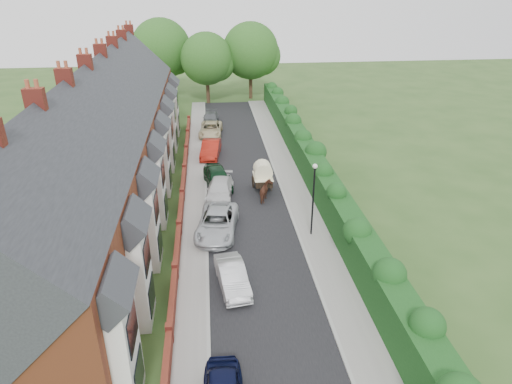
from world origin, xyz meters
TOP-DOWN VIEW (x-y plane):
  - ground at (0.00, 0.00)m, footprint 140.00×140.00m
  - road at (-0.50, 11.00)m, footprint 6.00×58.00m
  - pavement_hedge_side at (3.60, 11.00)m, footprint 2.20×58.00m
  - pavement_house_side at (-4.35, 11.00)m, footprint 1.70×58.00m
  - kerb_hedge_side at (2.55, 11.00)m, footprint 0.18×58.00m
  - kerb_house_side at (-3.55, 11.00)m, footprint 0.18×58.00m
  - hedge at (5.40, 11.00)m, footprint 2.10×58.00m
  - terrace_row at (-10.87, 9.98)m, footprint 9.05×40.50m
  - garden_wall_row at (-5.35, 10.00)m, footprint 0.35×40.35m
  - lamppost at (3.40, 4.00)m, footprint 0.32×0.32m
  - tree_far_left at (-2.65, 40.08)m, footprint 7.14×6.80m
  - tree_far_right at (3.39, 42.08)m, footprint 7.98×7.60m
  - tree_far_back at (-8.59, 43.08)m, footprint 8.40×8.00m
  - car_silver_a at (-2.16, -1.00)m, footprint 2.01×4.29m
  - car_silver_b at (-2.82, 5.00)m, footprint 3.36×5.82m
  - car_white at (-2.46, 10.40)m, footprint 2.61×5.05m
  - car_green at (-2.57, 12.60)m, footprint 2.63×4.91m
  - car_red at (-3.00, 19.54)m, footprint 2.21×4.85m
  - car_beige at (-2.89, 25.87)m, footprint 2.78×5.24m
  - car_grey at (-2.82, 30.22)m, footprint 2.06×4.50m
  - horse at (1.03, 9.48)m, footprint 1.31×1.98m
  - horse_cart at (1.03, 11.44)m, footprint 1.54×3.40m

SIDE VIEW (x-z plane):
  - ground at x=0.00m, z-range 0.00..0.00m
  - road at x=-0.50m, z-range 0.00..0.02m
  - pavement_hedge_side at x=3.60m, z-range 0.00..0.12m
  - pavement_house_side at x=-4.35m, z-range 0.00..0.12m
  - kerb_hedge_side at x=2.55m, z-range 0.00..0.13m
  - kerb_house_side at x=-3.55m, z-range 0.00..0.13m
  - garden_wall_row at x=-5.35m, z-range -0.09..1.01m
  - car_grey at x=-2.82m, z-range 0.00..1.27m
  - car_silver_a at x=-2.16m, z-range 0.00..1.36m
  - car_white at x=-2.46m, z-range 0.00..1.40m
  - car_beige at x=-2.89m, z-range 0.00..1.40m
  - car_silver_b at x=-2.82m, z-range 0.00..1.53m
  - horse at x=1.03m, z-range 0.00..1.53m
  - car_red at x=-3.00m, z-range 0.00..1.54m
  - car_green at x=-2.57m, z-range 0.00..1.59m
  - horse_cart at x=1.03m, z-range 0.18..2.63m
  - hedge at x=5.40m, z-range 0.18..3.03m
  - lamppost at x=3.40m, z-range 0.72..5.88m
  - terrace_row at x=-10.87m, z-range -1.28..10.22m
  - tree_far_left at x=-2.65m, z-range 1.07..10.36m
  - tree_far_right at x=3.39m, z-range 1.16..11.47m
  - tree_far_back at x=-8.59m, z-range 1.21..12.03m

